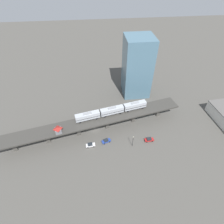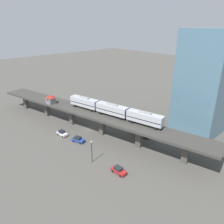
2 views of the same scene
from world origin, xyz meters
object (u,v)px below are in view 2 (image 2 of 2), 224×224
(subway_train, at_px, (112,109))
(street_car_white, at_px, (62,133))
(office_tower, at_px, (205,82))
(signal_hut, at_px, (51,99))
(delivery_truck, at_px, (141,131))
(street_car_blue, at_px, (78,139))
(street_lamp, at_px, (92,150))
(street_car_red, at_px, (119,170))

(subway_train, bearing_deg, street_car_white, -41.90)
(office_tower, bearing_deg, street_car_white, -36.30)
(signal_hut, distance_m, office_tower, 58.28)
(delivery_truck, height_order, office_tower, office_tower)
(street_car_white, bearing_deg, subway_train, 138.10)
(subway_train, relative_size, street_car_white, 8.12)
(subway_train, xyz_separation_m, street_car_blue, (11.73, -4.22, -9.08))
(street_lamp, bearing_deg, street_car_blue, -106.46)
(street_car_blue, relative_size, street_car_red, 1.06)
(street_car_blue, relative_size, delivery_truck, 0.65)
(signal_hut, relative_size, office_tower, 0.11)
(street_lamp, bearing_deg, office_tower, 166.84)
(street_car_blue, distance_m, delivery_truck, 22.57)
(subway_train, bearing_deg, street_car_red, 51.85)
(subway_train, xyz_separation_m, delivery_truck, (-7.76, 7.12, -8.26))
(signal_hut, relative_size, street_lamp, 0.55)
(delivery_truck, bearing_deg, street_lamp, 2.50)
(signal_hut, distance_m, street_car_blue, 23.32)
(signal_hut, bearing_deg, delivery_truck, 117.45)
(delivery_truck, bearing_deg, street_car_blue, -30.18)
(signal_hut, xyz_separation_m, street_car_blue, (2.36, 21.65, -8.34))
(delivery_truck, distance_m, street_lamp, 23.28)
(subway_train, xyz_separation_m, street_car_red, (13.31, 16.95, -9.08))
(street_car_white, height_order, office_tower, office_tower)
(street_car_white, xyz_separation_m, office_tower, (-41.04, 30.15, 17.06))
(subway_train, bearing_deg, office_tower, 146.71)
(delivery_truck, bearing_deg, street_car_white, -42.13)
(signal_hut, distance_m, street_car_white, 16.71)
(street_car_red, relative_size, street_lamp, 0.64)
(street_car_blue, bearing_deg, street_car_red, 85.72)
(street_lamp, bearing_deg, subway_train, -152.13)
(street_car_red, distance_m, delivery_truck, 23.27)
(signal_hut, bearing_deg, subway_train, 109.92)
(street_lamp, bearing_deg, delivery_truck, -177.50)
(street_car_blue, distance_m, street_car_red, 21.22)
(street_car_red, bearing_deg, street_car_blue, -94.28)
(street_car_red, height_order, delivery_truck, delivery_truck)
(office_tower, bearing_deg, street_lamp, -13.16)
(delivery_truck, relative_size, street_lamp, 1.05)
(subway_train, height_order, delivery_truck, subway_train)
(signal_hut, height_order, delivery_truck, signal_hut)
(street_car_white, relative_size, office_tower, 0.13)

